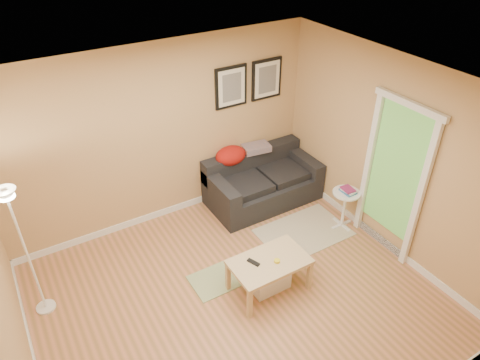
{
  "coord_description": "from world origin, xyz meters",
  "views": [
    {
      "loc": [
        -1.84,
        -3.13,
        4.12
      ],
      "look_at": [
        0.55,
        0.85,
        1.05
      ],
      "focal_mm": 33.0,
      "sensor_mm": 36.0,
      "label": 1
    }
  ],
  "objects_px": {
    "storage_bin": "(268,277)",
    "sofa": "(263,180)",
    "coffee_table": "(269,275)",
    "book_stack": "(348,190)",
    "side_table": "(344,209)",
    "floor_lamp": "(28,257)"
  },
  "relations": [
    {
      "from": "sofa",
      "to": "storage_bin",
      "type": "relative_size",
      "value": 3.5
    },
    {
      "from": "storage_bin",
      "to": "floor_lamp",
      "type": "distance_m",
      "value": 2.74
    },
    {
      "from": "coffee_table",
      "to": "storage_bin",
      "type": "distance_m",
      "value": 0.09
    },
    {
      "from": "sofa",
      "to": "storage_bin",
      "type": "height_order",
      "value": "sofa"
    },
    {
      "from": "coffee_table",
      "to": "floor_lamp",
      "type": "height_order",
      "value": "floor_lamp"
    },
    {
      "from": "coffee_table",
      "to": "sofa",
      "type": "bearing_deg",
      "value": 53.2
    },
    {
      "from": "storage_bin",
      "to": "side_table",
      "type": "relative_size",
      "value": 0.82
    },
    {
      "from": "storage_bin",
      "to": "sofa",
      "type": "bearing_deg",
      "value": 58.51
    },
    {
      "from": "coffee_table",
      "to": "side_table",
      "type": "bearing_deg",
      "value": 10.51
    },
    {
      "from": "book_stack",
      "to": "side_table",
      "type": "bearing_deg",
      "value": 145.93
    },
    {
      "from": "book_stack",
      "to": "floor_lamp",
      "type": "height_order",
      "value": "floor_lamp"
    },
    {
      "from": "coffee_table",
      "to": "storage_bin",
      "type": "height_order",
      "value": "coffee_table"
    },
    {
      "from": "sofa",
      "to": "coffee_table",
      "type": "bearing_deg",
      "value": -121.39
    },
    {
      "from": "storage_bin",
      "to": "floor_lamp",
      "type": "xyz_separation_m",
      "value": [
        -2.44,
        1.06,
        0.66
      ]
    },
    {
      "from": "floor_lamp",
      "to": "sofa",
      "type": "bearing_deg",
      "value": 8.15
    },
    {
      "from": "sofa",
      "to": "coffee_table",
      "type": "height_order",
      "value": "sofa"
    },
    {
      "from": "sofa",
      "to": "side_table",
      "type": "height_order",
      "value": "sofa"
    },
    {
      "from": "side_table",
      "to": "floor_lamp",
      "type": "relative_size",
      "value": 0.35
    },
    {
      "from": "sofa",
      "to": "floor_lamp",
      "type": "distance_m",
      "value": 3.44
    },
    {
      "from": "coffee_table",
      "to": "book_stack",
      "type": "distance_m",
      "value": 1.73
    },
    {
      "from": "side_table",
      "to": "floor_lamp",
      "type": "bearing_deg",
      "value": 170.99
    },
    {
      "from": "coffee_table",
      "to": "book_stack",
      "type": "bearing_deg",
      "value": 10.17
    }
  ]
}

